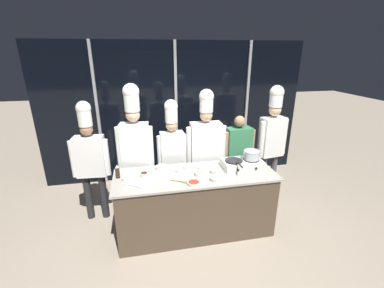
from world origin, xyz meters
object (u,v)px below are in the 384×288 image
at_px(prep_bowl_bean_sprouts, 216,171).
at_px(prep_bowl_onion, 216,178).
at_px(serving_spoon_slotted, 137,186).
at_px(person_guest, 238,152).
at_px(chef_sous, 135,142).
at_px(prep_bowl_ginger, 126,178).
at_px(portable_stove, 242,164).
at_px(prep_bowl_chicken, 179,170).
at_px(prep_bowl_soy_glaze, 144,174).
at_px(serving_spoon_solid, 182,182).
at_px(chef_line, 172,148).
at_px(prep_bowl_mushrooms, 200,173).
at_px(frying_pan, 234,159).
at_px(chef_head, 90,155).
at_px(chef_pastry, 206,144).
at_px(prep_bowl_shrimp, 203,168).
at_px(chef_apprentice, 272,135).
at_px(prep_bowl_rice, 161,167).
at_px(squeeze_bottle_soy, 117,172).
at_px(prep_bowl_noodles, 188,167).
at_px(stock_pot, 252,155).
at_px(prep_bowl_chili_flakes, 194,183).

bearing_deg(prep_bowl_bean_sprouts, prep_bowl_onion, -103.18).
xyz_separation_m(serving_spoon_slotted, person_guest, (1.65, 0.85, 0.00)).
bearing_deg(chef_sous, prep_bowl_ginger, 83.49).
relative_size(portable_stove, prep_bowl_chicken, 5.47).
relative_size(prep_bowl_soy_glaze, serving_spoon_solid, 0.52).
bearing_deg(prep_bowl_bean_sprouts, serving_spoon_solid, -161.66).
xyz_separation_m(serving_spoon_solid, chef_line, (-0.02, 0.83, 0.16)).
relative_size(prep_bowl_bean_sprouts, prep_bowl_mushrooms, 1.04).
distance_m(frying_pan, serving_spoon_solid, 0.85).
height_order(chef_head, chef_pastry, chef_pastry).
bearing_deg(portable_stove, chef_pastry, 128.06).
height_order(prep_bowl_onion, chef_pastry, chef_pastry).
bearing_deg(prep_bowl_shrimp, chef_line, 124.05).
xyz_separation_m(prep_bowl_ginger, serving_spoon_slotted, (0.15, -0.22, -0.02)).
relative_size(chef_sous, chef_pastry, 1.06).
xyz_separation_m(frying_pan, serving_spoon_solid, (-0.79, -0.26, -0.13)).
distance_m(chef_pastry, chef_apprentice, 1.15).
distance_m(frying_pan, chef_apprentice, 1.04).
bearing_deg(prep_bowl_bean_sprouts, prep_bowl_rice, 158.10).
xyz_separation_m(chef_sous, person_guest, (1.66, 0.09, -0.31)).
relative_size(portable_stove, chef_head, 0.31).
xyz_separation_m(portable_stove, serving_spoon_slotted, (-1.49, -0.28, -0.05)).
bearing_deg(chef_apprentice, serving_spoon_slotted, 10.75).
bearing_deg(prep_bowl_mushrooms, squeeze_bottle_soy, 172.08).
height_order(prep_bowl_bean_sprouts, prep_bowl_onion, prep_bowl_bean_sprouts).
distance_m(frying_pan, prep_bowl_ginger, 1.51).
height_order(portable_stove, serving_spoon_solid, portable_stove).
xyz_separation_m(prep_bowl_onion, chef_apprentice, (1.21, 0.86, 0.25)).
bearing_deg(prep_bowl_noodles, stock_pot, -8.46).
height_order(prep_bowl_soy_glaze, chef_line, chef_line).
bearing_deg(stock_pot, chef_sous, 163.53).
relative_size(stock_pot, person_guest, 0.16).
distance_m(prep_bowl_noodles, prep_bowl_rice, 0.38).
relative_size(prep_bowl_chicken, chef_sous, 0.05).
distance_m(squeeze_bottle_soy, prep_bowl_chicken, 0.83).
bearing_deg(squeeze_bottle_soy, chef_sous, 62.66).
relative_size(squeeze_bottle_soy, serving_spoon_solid, 0.91).
relative_size(prep_bowl_shrimp, chef_sous, 0.08).
xyz_separation_m(stock_pot, prep_bowl_chili_flakes, (-0.92, -0.35, -0.17)).
xyz_separation_m(prep_bowl_noodles, prep_bowl_soy_glaze, (-0.62, -0.13, 0.01)).
bearing_deg(chef_apprentice, prep_bowl_rice, 1.26).
bearing_deg(prep_bowl_ginger, prep_bowl_noodles, 12.96).
bearing_deg(frying_pan, serving_spoon_slotted, -168.58).
height_order(portable_stove, prep_bowl_onion, portable_stove).
bearing_deg(person_guest, chef_head, -3.92).
xyz_separation_m(prep_bowl_chicken, chef_apprentice, (1.65, 0.51, 0.25)).
bearing_deg(stock_pot, chef_apprentice, 42.42).
relative_size(frying_pan, prep_bowl_bean_sprouts, 2.92).
distance_m(chef_sous, chef_line, 0.58).
bearing_deg(prep_bowl_chicken, prep_bowl_bean_sprouts, -16.79).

